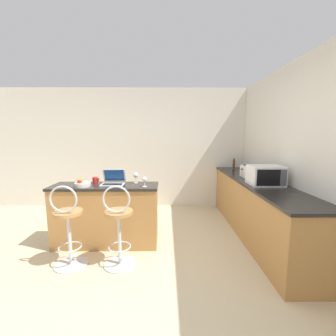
# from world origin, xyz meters

# --- Properties ---
(ground_plane) EXTENTS (20.00, 20.00, 0.00)m
(ground_plane) POSITION_xyz_m (0.00, 0.00, 0.00)
(ground_plane) COLOR beige
(wall_back) EXTENTS (12.00, 0.06, 2.60)m
(wall_back) POSITION_xyz_m (0.00, 2.54, 1.30)
(wall_back) COLOR silver
(wall_back) RESTS_ON ground_plane
(wall_right) EXTENTS (0.06, 12.00, 2.60)m
(wall_right) POSITION_xyz_m (2.09, 0.00, 1.30)
(wall_right) COLOR silver
(wall_right) RESTS_ON ground_plane
(breakfast_bar) EXTENTS (1.51, 0.49, 0.89)m
(breakfast_bar) POSITION_xyz_m (-0.54, 0.69, 0.45)
(breakfast_bar) COLOR #B27C42
(breakfast_bar) RESTS_ON ground_plane
(counter_right) EXTENTS (0.62, 3.04, 0.89)m
(counter_right) POSITION_xyz_m (1.77, 1.01, 0.44)
(counter_right) COLOR #B27C42
(counter_right) RESTS_ON ground_plane
(bar_stool_near) EXTENTS (0.40, 0.40, 1.03)m
(bar_stool_near) POSITION_xyz_m (-0.84, 0.13, 0.48)
(bar_stool_near) COLOR silver
(bar_stool_near) RESTS_ON ground_plane
(bar_stool_far) EXTENTS (0.40, 0.40, 1.03)m
(bar_stool_far) POSITION_xyz_m (-0.24, 0.13, 0.48)
(bar_stool_far) COLOR silver
(bar_stool_far) RESTS_ON ground_plane
(laptop) EXTENTS (0.32, 0.29, 0.21)m
(laptop) POSITION_xyz_m (-0.43, 0.76, 0.94)
(laptop) COLOR silver
(laptop) RESTS_ON breakfast_bar
(microwave) EXTENTS (0.45, 0.38, 0.28)m
(microwave) POSITION_xyz_m (1.75, 0.69, 1.03)
(microwave) COLOR white
(microwave) RESTS_ON counter_right
(toaster) EXTENTS (0.23, 0.29, 0.20)m
(toaster) POSITION_xyz_m (1.73, 1.29, 0.99)
(toaster) COLOR silver
(toaster) RESTS_ON counter_right
(mug_red) EXTENTS (0.09, 0.07, 0.09)m
(mug_red) POSITION_xyz_m (-0.72, 0.83, 0.93)
(mug_red) COLOR red
(mug_red) RESTS_ON breakfast_bar
(wine_glass_short) EXTENTS (0.08, 0.08, 0.16)m
(wine_glass_short) POSITION_xyz_m (-0.12, 0.84, 1.00)
(wine_glass_short) COLOR silver
(wine_glass_short) RESTS_ON breakfast_bar
(wine_glass_tall) EXTENTS (0.07, 0.07, 0.14)m
(wine_glass_tall) POSITION_xyz_m (0.04, 0.59, 0.98)
(wine_glass_tall) COLOR silver
(wine_glass_tall) RESTS_ON breakfast_bar
(mug_white) EXTENTS (0.09, 0.07, 0.10)m
(mug_white) POSITION_xyz_m (1.91, 1.81, 0.94)
(mug_white) COLOR white
(mug_white) RESTS_ON counter_right
(fruit_bowl) EXTENTS (0.21, 0.21, 0.11)m
(fruit_bowl) POSITION_xyz_m (-0.83, 0.61, 0.93)
(fruit_bowl) COLOR silver
(fruit_bowl) RESTS_ON breakfast_bar
(pepper_mill) EXTENTS (0.05, 0.05, 0.24)m
(pepper_mill) POSITION_xyz_m (1.74, 2.16, 1.00)
(pepper_mill) COLOR #4C2D19
(pepper_mill) RESTS_ON counter_right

